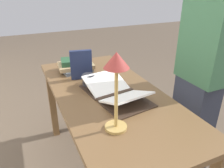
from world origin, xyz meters
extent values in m
cube|color=brown|center=(0.00, 0.00, 0.76)|extent=(1.54, 0.70, 0.03)
cube|color=brown|center=(0.72, -0.30, 0.37)|extent=(0.06, 0.06, 0.74)
cube|color=brown|center=(0.72, 0.30, 0.37)|extent=(0.06, 0.06, 0.74)
cube|color=#38281E|center=(-0.07, -0.02, 0.79)|extent=(0.06, 0.29, 0.02)
cube|color=#38281E|center=(-0.20, -0.04, 0.78)|extent=(0.29, 0.33, 0.01)
cube|color=#38281E|center=(0.07, 0.00, 0.78)|extent=(0.29, 0.33, 0.01)
cube|color=white|center=(-0.19, -0.04, 0.82)|extent=(0.26, 0.31, 0.09)
cube|color=white|center=(0.05, -0.01, 0.82)|extent=(0.26, 0.31, 0.09)
cube|color=slate|center=(0.49, 0.09, 0.79)|extent=(0.23, 0.26, 0.03)
cube|color=tan|center=(0.49, 0.09, 0.82)|extent=(0.23, 0.31, 0.03)
cube|color=#234C2D|center=(0.49, 0.09, 0.86)|extent=(0.19, 0.26, 0.04)
cube|color=#1E284C|center=(0.31, 0.10, 0.89)|extent=(0.07, 0.17, 0.23)
cylinder|color=tan|center=(-0.40, 0.13, 0.78)|extent=(0.12, 0.12, 0.02)
cylinder|color=tan|center=(-0.40, 0.13, 0.96)|extent=(0.02, 0.02, 0.33)
cone|color=#99332D|center=(-0.40, 0.13, 1.16)|extent=(0.12, 0.12, 0.08)
cylinder|color=#28282D|center=(0.16, 0.09, 0.82)|extent=(0.09, 0.09, 0.09)
torus|color=#28282D|center=(0.21, 0.09, 0.82)|extent=(0.05, 0.01, 0.05)
cube|color=#2D3342|center=(-0.15, -0.68, 0.40)|extent=(0.31, 0.20, 0.81)
cube|color=#3D704C|center=(-0.15, -0.68, 1.16)|extent=(0.36, 0.20, 0.70)
camera|label=1|loc=(-1.25, 0.54, 1.48)|focal=35.00mm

